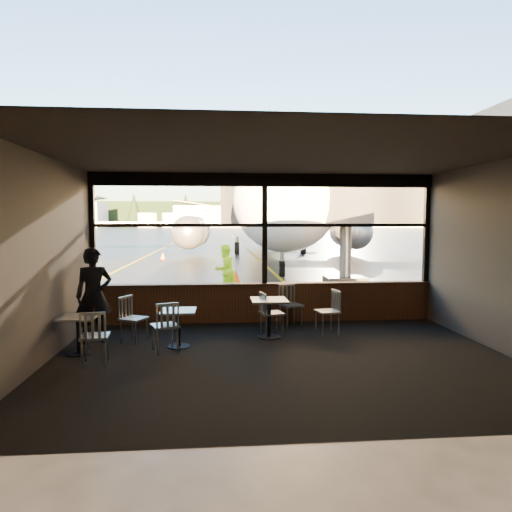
{
  "coord_description": "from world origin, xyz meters",
  "views": [
    {
      "loc": [
        -1.11,
        -10.67,
        2.38
      ],
      "look_at": [
        -0.12,
        1.0,
        1.5
      ],
      "focal_mm": 32.0,
      "sensor_mm": 36.0,
      "label": 1
    }
  ],
  "objects": [
    {
      "name": "mullion_right",
      "position": [
        3.95,
        0.0,
        2.2
      ],
      "size": [
        0.12,
        0.12,
        2.6
      ],
      "primitive_type": "cube",
      "color": "black",
      "rests_on": "ground"
    },
    {
      "name": "airliner",
      "position": [
        2.72,
        21.89,
        5.9
      ],
      "size": [
        35.13,
        41.05,
        11.81
      ],
      "primitive_type": null,
      "rotation": [
        0.0,
        0.0,
        -0.08
      ],
      "color": "white",
      "rests_on": "ground_plane"
    },
    {
      "name": "wall_left",
      "position": [
        -4.0,
        -3.0,
        1.75
      ],
      "size": [
        0.04,
        6.0,
        3.5
      ],
      "primitive_type": "cube",
      "color": "#4C443D",
      "rests_on": "ground"
    },
    {
      "name": "chair_mid_s",
      "position": [
        -2.07,
        -2.36,
        0.47
      ],
      "size": [
        0.67,
        0.67,
        0.95
      ],
      "primitive_type": null,
      "rotation": [
        0.0,
        0.0,
        0.36
      ],
      "color": "#B7B3A5",
      "rests_on": "carpet_floor"
    },
    {
      "name": "wall_back",
      "position": [
        0.0,
        -6.0,
        1.75
      ],
      "size": [
        8.0,
        0.04,
        3.5
      ],
      "primitive_type": "cube",
      "color": "#4C443D",
      "rests_on": "ground"
    },
    {
      "name": "cafe_table_near",
      "position": [
        -0.06,
        -1.5,
        0.4
      ],
      "size": [
        0.73,
        0.73,
        0.8
      ],
      "primitive_type": null,
      "color": "gray",
      "rests_on": "carpet_floor"
    },
    {
      "name": "wall_right",
      "position": [
        4.0,
        -3.0,
        1.75
      ],
      "size": [
        0.04,
        6.0,
        3.5
      ],
      "primitive_type": "cube",
      "color": "#4C443D",
      "rests_on": "ground"
    },
    {
      "name": "window_header",
      "position": [
        0.0,
        0.0,
        3.35
      ],
      "size": [
        8.0,
        0.18,
        0.3
      ],
      "primitive_type": "cube",
      "color": "black",
      "rests_on": "ground"
    },
    {
      "name": "hangar_mid",
      "position": [
        0.0,
        185.0,
        5.0
      ],
      "size": [
        38.0,
        15.0,
        10.0
      ],
      "primitive_type": null,
      "color": "silver",
      "rests_on": "ground_plane"
    },
    {
      "name": "cone_nose",
      "position": [
        -0.42,
        6.48,
        0.28
      ],
      "size": [
        0.41,
        0.41,
        0.57
      ],
      "primitive_type": "cone",
      "color": "orange",
      "rests_on": "ground_plane"
    },
    {
      "name": "mullion_left",
      "position": [
        -3.95,
        0.0,
        2.2
      ],
      "size": [
        0.12,
        0.12,
        2.6
      ],
      "primitive_type": "cube",
      "color": "black",
      "rests_on": "ground"
    },
    {
      "name": "chair_near_n",
      "position": [
        0.55,
        -0.51,
        0.48
      ],
      "size": [
        0.66,
        0.66,
        0.95
      ],
      "primitive_type": null,
      "rotation": [
        0.0,
        0.0,
        3.47
      ],
      "color": "#B1AB9F",
      "rests_on": "carpet_floor"
    },
    {
      "name": "chair_left_s",
      "position": [
        -3.15,
        -3.01,
        0.47
      ],
      "size": [
        0.56,
        0.56,
        0.93
      ],
      "primitive_type": null,
      "rotation": [
        0.0,
        0.0,
        0.1
      ],
      "color": "#B7B3A5",
      "rests_on": "carpet_floor"
    },
    {
      "name": "ground_plane",
      "position": [
        0.0,
        120.0,
        0.0
      ],
      "size": [
        520.0,
        520.0,
        0.0
      ],
      "primitive_type": "plane",
      "color": "black",
      "rests_on": "ground"
    },
    {
      "name": "chair_near_e",
      "position": [
        1.21,
        -1.27,
        0.47
      ],
      "size": [
        0.6,
        0.6,
        0.94
      ],
      "primitive_type": null,
      "rotation": [
        0.0,
        0.0,
        1.77
      ],
      "color": "beige",
      "rests_on": "carpet_floor"
    },
    {
      "name": "chair_mid_w",
      "position": [
        -2.76,
        -1.61,
        0.46
      ],
      "size": [
        0.68,
        0.68,
        0.92
      ],
      "primitive_type": null,
      "rotation": [
        0.0,
        0.0,
        -2.07
      ],
      "color": "#B2ADA0",
      "rests_on": "carpet_floor"
    },
    {
      "name": "passenger",
      "position": [
        -3.53,
        -1.6,
        0.94
      ],
      "size": [
        0.79,
        0.64,
        1.88
      ],
      "primitive_type": "imported",
      "rotation": [
        0.0,
        0.0,
        0.31
      ],
      "color": "black",
      "rests_on": "carpet_floor"
    },
    {
      "name": "cafe_table_mid",
      "position": [
        -1.85,
        -2.06,
        0.36
      ],
      "size": [
        0.65,
        0.65,
        0.72
      ],
      "primitive_type": null,
      "color": "gray",
      "rests_on": "carpet_floor"
    },
    {
      "name": "ground_crew",
      "position": [
        -0.87,
        4.19,
        0.82
      ],
      "size": [
        1.01,
        0.99,
        1.64
      ],
      "primitive_type": "imported",
      "rotation": [
        0.0,
        0.0,
        3.84
      ],
      "color": "#BFF219",
      "rests_on": "ground_plane"
    },
    {
      "name": "window_transom",
      "position": [
        0.0,
        0.0,
        2.3
      ],
      "size": [
        8.0,
        0.1,
        0.08
      ],
      "primitive_type": "cube",
      "color": "black",
      "rests_on": "ground"
    },
    {
      "name": "hangar_left",
      "position": [
        -70.0,
        180.0,
        5.5
      ],
      "size": [
        45.0,
        18.0,
        11.0
      ],
      "primitive_type": null,
      "color": "silver",
      "rests_on": "ground_plane"
    },
    {
      "name": "fuel_tank_b",
      "position": [
        -20.0,
        182.0,
        3.0
      ],
      "size": [
        8.0,
        8.0,
        6.0
      ],
      "primitive_type": "cylinder",
      "color": "silver",
      "rests_on": "ground_plane"
    },
    {
      "name": "ceiling",
      "position": [
        0.0,
        -3.0,
        3.5
      ],
      "size": [
        8.0,
        6.0,
        0.04
      ],
      "primitive_type": "cube",
      "color": "#38332D",
      "rests_on": "ground"
    },
    {
      "name": "hangar_right",
      "position": [
        60.0,
        178.0,
        6.0
      ],
      "size": [
        50.0,
        20.0,
        12.0
      ],
      "primitive_type": null,
      "color": "silver",
      "rests_on": "ground_plane"
    },
    {
      "name": "chair_near_w",
      "position": [
        0.02,
        -1.31,
        0.46
      ],
      "size": [
        0.61,
        0.61,
        0.92
      ],
      "primitive_type": null,
      "rotation": [
        0.0,
        0.0,
        -1.33
      ],
      "color": "#ABA69A",
      "rests_on": "carpet_floor"
    },
    {
      "name": "cafe_table_left",
      "position": [
        -3.6,
        -2.39,
        0.35
      ],
      "size": [
        0.63,
        0.63,
        0.7
      ],
      "primitive_type": null,
      "color": "#A8A49A",
      "rests_on": "carpet_floor"
    },
    {
      "name": "carpet_floor",
      "position": [
        0.0,
        -3.0,
        0.01
      ],
      "size": [
        8.0,
        6.0,
        0.01
      ],
      "primitive_type": "cube",
      "color": "black",
      "rests_on": "ground"
    },
    {
      "name": "jet_bridge",
      "position": [
        3.6,
        5.5,
        2.42
      ],
      "size": [
        9.07,
        11.09,
        4.84
      ],
      "primitive_type": null,
      "color": "#2D2D2F",
      "rests_on": "ground_plane"
    },
    {
      "name": "window_sill",
      "position": [
        0.0,
        0.0,
        0.45
      ],
      "size": [
        8.0,
        0.28,
        0.9
      ],
      "primitive_type": "cube",
      "color": "#532E19",
      "rests_on": "ground"
    },
    {
      "name": "fuel_tank_c",
      "position": [
        -10.0,
        182.0,
        3.0
      ],
      "size": [
        8.0,
        8.0,
        6.0
      ],
      "primitive_type": "cylinder",
      "color": "silver",
      "rests_on": "ground_plane"
    },
    {
      "name": "treeline",
      "position": [
        0.0,
        210.0,
        6.0
      ],
      "size": [
        360.0,
        3.0,
        12.0
      ],
      "primitive_type": "cube",
      "color": "black",
      "rests_on": "ground_plane"
    },
    {
      "name": "cone_wing",
      "position": [
        -4.58,
        18.67,
        0.22
      ],
      "size": [
        0.32,
        0.32,
        0.44
      ],
      "primitive_type": "cone",
      "color": "orange",
      "rests_on": "ground_plane"
    },
    {
      "name": "mullion_centre",
      "position": [
        0.0,
        0.0,
        2.2
      ],
      "size": [
        0.12,
        0.12,
        2.6
      ],
      "primitive_type": "cube",
      "color": "black",
      "rests_on": "ground"
    },
    {
      "name": "fuel_tank_a",
      "position": [
        -30.0,
        182.0,
        3.0
      ],
      "size": [
        8.0,
        8.0,
        6.0
      ],
      "primitive_type": "cylinder",
      "color": "silver",
      "rests_on": "ground_plane"
    }
  ]
}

